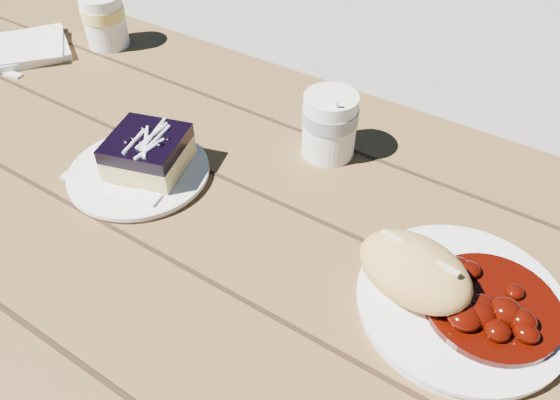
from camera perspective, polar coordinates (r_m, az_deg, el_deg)
The scene contains 10 objects.
picnic_table at distance 0.83m, azimuth -3.45°, elevation -11.57°, with size 2.00×1.55×0.75m.
main_plate at distance 0.66m, azimuth 18.35°, elevation -10.30°, with size 0.23×0.23×0.02m, color white.
goulash_stew at distance 0.64m, azimuth 21.58°, elevation -9.43°, with size 0.15×0.15×0.04m, color #390702, non-canonical shape.
bread_roll at distance 0.62m, azimuth 13.85°, elevation -7.19°, with size 0.13×0.09×0.07m, color #DBA454.
dessert_plate at distance 0.82m, azimuth -14.49°, elevation 2.73°, with size 0.20×0.20×0.01m, color white.
blueberry_cake at distance 0.80m, azimuth -13.64°, elevation 4.89°, with size 0.13×0.13×0.06m.
fork_dessert at distance 0.80m, azimuth -18.31°, elevation 1.49°, with size 0.03×0.16×0.01m, color white, non-canonical shape.
coffee_cup at distance 0.81m, azimuth 5.19°, elevation 7.79°, with size 0.08×0.08×0.10m, color white.
napkin_stack at distance 1.21m, azimuth -24.91°, elevation 14.19°, with size 0.15×0.15×0.01m, color white.
second_cup at distance 1.16m, azimuth -17.85°, elevation 17.35°, with size 0.08×0.08×0.10m, color white.
Camera 1 is at (0.31, -0.38, 1.26)m, focal length 35.00 mm.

